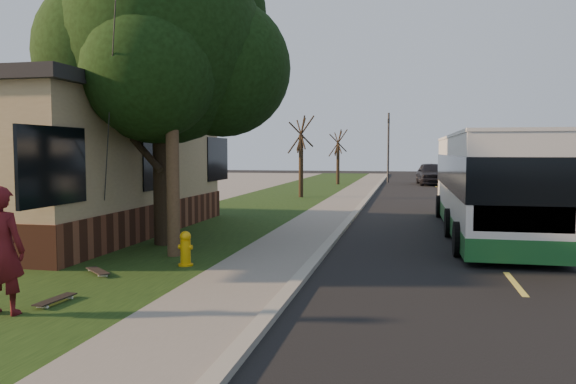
% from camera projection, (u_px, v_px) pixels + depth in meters
% --- Properties ---
extents(ground, '(120.00, 120.00, 0.00)m').
position_uv_depth(ground, '(306.00, 274.00, 11.38)').
color(ground, black).
rests_on(ground, ground).
extents(road, '(8.00, 80.00, 0.01)m').
position_uv_depth(road, '(463.00, 220.00, 20.31)').
color(road, black).
rests_on(road, ground).
extents(curb, '(0.25, 80.00, 0.12)m').
position_uv_depth(curb, '(353.00, 216.00, 21.13)').
color(curb, gray).
rests_on(curb, ground).
extents(sidewalk, '(2.00, 80.00, 0.08)m').
position_uv_depth(sidewalk, '(327.00, 216.00, 21.34)').
color(sidewalk, slate).
rests_on(sidewalk, ground).
extents(grass_verge, '(5.00, 80.00, 0.07)m').
position_uv_depth(grass_verge, '(238.00, 214.00, 22.07)').
color(grass_verge, black).
rests_on(grass_verge, ground).
extents(building_lot, '(15.00, 80.00, 0.04)m').
position_uv_depth(building_lot, '(16.00, 209.00, 24.14)').
color(building_lot, slate).
rests_on(building_lot, ground).
extents(fire_hydrant, '(0.32, 0.32, 0.74)m').
position_uv_depth(fire_hydrant, '(185.00, 249.00, 11.89)').
color(fire_hydrant, '#DDA30B').
rests_on(fire_hydrant, grass_verge).
extents(utility_pole, '(2.86, 3.21, 9.07)m').
position_uv_depth(utility_pole, '(171.00, 57.00, 12.70)').
color(utility_pole, '#473321').
rests_on(utility_pole, ground).
extents(leafy_tree, '(6.30, 6.00, 7.80)m').
position_uv_depth(leafy_tree, '(165.00, 47.00, 14.45)').
color(leafy_tree, black).
rests_on(leafy_tree, grass_verge).
extents(bare_tree_near, '(1.38, 1.21, 4.31)m').
position_uv_depth(bare_tree_near, '(301.00, 158.00, 29.51)').
color(bare_tree_near, black).
rests_on(bare_tree_near, grass_verge).
extents(bare_tree_far, '(1.38, 1.21, 4.03)m').
position_uv_depth(bare_tree_far, '(338.00, 158.00, 41.13)').
color(bare_tree_far, black).
rests_on(bare_tree_far, grass_verge).
extents(traffic_signal, '(0.18, 0.22, 5.50)m').
position_uv_depth(traffic_signal, '(388.00, 143.00, 44.22)').
color(traffic_signal, '#2D2D30').
rests_on(traffic_signal, ground).
extents(transit_bus, '(2.54, 11.02, 2.98)m').
position_uv_depth(transit_bus, '(487.00, 181.00, 16.84)').
color(transit_bus, silver).
rests_on(transit_bus, ground).
extents(skateboarder, '(0.73, 0.50, 1.92)m').
position_uv_depth(skateboarder, '(2.00, 250.00, 8.30)').
color(skateboarder, '#4C0F14').
rests_on(skateboarder, grass_verge).
extents(skateboard_main, '(0.28, 0.84, 0.08)m').
position_uv_depth(skateboard_main, '(55.00, 300.00, 8.96)').
color(skateboard_main, black).
rests_on(skateboard_main, grass_verge).
extents(skateboard_spare, '(0.78, 0.72, 0.08)m').
position_uv_depth(skateboard_spare, '(98.00, 271.00, 11.08)').
color(skateboard_spare, black).
rests_on(skateboard_spare, grass_verge).
extents(dumpster, '(1.56, 1.24, 1.38)m').
position_uv_depth(dumpster, '(104.00, 199.00, 20.85)').
color(dumpster, black).
rests_on(dumpster, building_lot).
extents(distant_car, '(2.31, 5.05, 1.68)m').
position_uv_depth(distant_car, '(431.00, 173.00, 41.66)').
color(distant_car, black).
rests_on(distant_car, ground).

